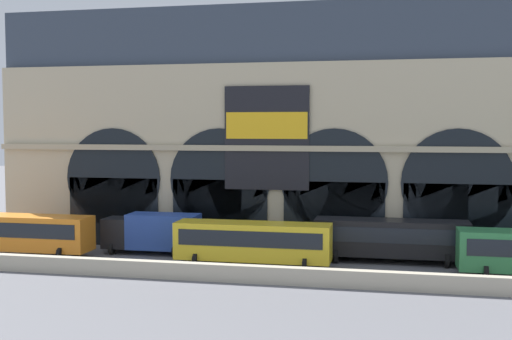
{
  "coord_description": "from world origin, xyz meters",
  "views": [
    {
      "loc": [
        8.69,
        -44.05,
        9.84
      ],
      "look_at": [
        -1.59,
        5.0,
        6.44
      ],
      "focal_mm": 44.82,
      "sensor_mm": 36.0,
      "label": 1
    }
  ],
  "objects_px": {
    "bus_west": "(22,232)",
    "box_truck_midwest": "(153,232)",
    "bus_center": "(253,241)",
    "bus_mideast": "(391,238)"
  },
  "relations": [
    {
      "from": "bus_west",
      "to": "box_truck_midwest",
      "type": "relative_size",
      "value": 1.47
    },
    {
      "from": "bus_center",
      "to": "bus_mideast",
      "type": "bearing_deg",
      "value": 19.71
    },
    {
      "from": "bus_center",
      "to": "box_truck_midwest",
      "type": "bearing_deg",
      "value": 161.44
    },
    {
      "from": "bus_center",
      "to": "bus_mideast",
      "type": "relative_size",
      "value": 1.0
    },
    {
      "from": "bus_west",
      "to": "bus_center",
      "type": "relative_size",
      "value": 1.0
    },
    {
      "from": "bus_center",
      "to": "bus_west",
      "type": "bearing_deg",
      "value": 179.72
    },
    {
      "from": "bus_west",
      "to": "bus_mideast",
      "type": "xyz_separation_m",
      "value": [
        27.61,
        3.32,
        0.0
      ]
    },
    {
      "from": "box_truck_midwest",
      "to": "bus_mideast",
      "type": "xyz_separation_m",
      "value": [
        18.09,
        0.54,
        0.08
      ]
    },
    {
      "from": "bus_west",
      "to": "box_truck_midwest",
      "type": "height_order",
      "value": "box_truck_midwest"
    },
    {
      "from": "bus_center",
      "to": "bus_mideast",
      "type": "xyz_separation_m",
      "value": [
        9.53,
        3.41,
        0.0
      ]
    }
  ]
}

